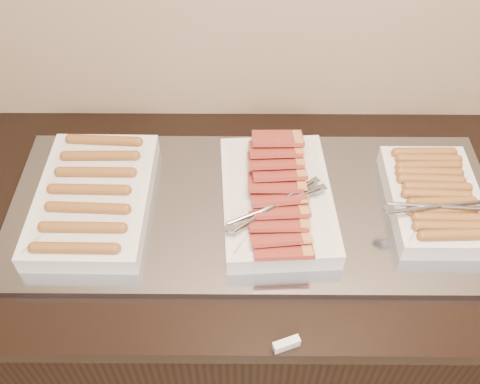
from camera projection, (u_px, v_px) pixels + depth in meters
name	position (u px, v px, depth m)	size (l,w,h in m)	color
counter	(259.00, 302.00, 1.67)	(2.06, 0.76, 0.90)	black
warming_tray	(253.00, 208.00, 1.32)	(1.20, 0.50, 0.02)	gray
dish_left	(94.00, 197.00, 1.30)	(0.27, 0.40, 0.07)	silver
dish_center	(277.00, 197.00, 1.29)	(0.28, 0.41, 0.10)	silver
dish_right	(435.00, 198.00, 1.28)	(0.26, 0.32, 0.08)	silver
label_holder	(286.00, 344.00, 1.08)	(0.06, 0.02, 0.02)	silver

